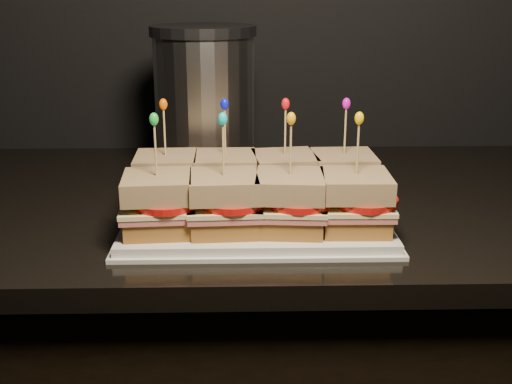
{
  "coord_description": "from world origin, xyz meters",
  "views": [
    {
      "loc": [
        0.52,
        0.67,
        1.24
      ],
      "look_at": [
        0.54,
        1.52,
        0.96
      ],
      "focal_mm": 45.0,
      "sensor_mm": 36.0,
      "label": 1
    }
  ],
  "objects": [
    {
      "name": "sandwich_6_tomato",
      "position": [
        0.6,
        1.47,
        0.97
      ],
      "size": [
        0.09,
        0.09,
        0.01
      ],
      "primitive_type": "cylinder",
      "color": "red",
      "rests_on": "sandwich_6_cheese"
    },
    {
      "name": "sandwich_3_pick",
      "position": [
        0.67,
        1.58,
        1.03
      ],
      "size": [
        0.0,
        0.0,
        0.09
      ],
      "primitive_type": "cylinder",
      "color": "tan",
      "rests_on": "sandwich_3_bread_top"
    },
    {
      "name": "sandwich_2_tomato",
      "position": [
        0.6,
        1.57,
        0.97
      ],
      "size": [
        0.09,
        0.09,
        0.01
      ],
      "primitive_type": "cylinder",
      "color": "red",
      "rests_on": "sandwich_2_cheese"
    },
    {
      "name": "sandwich_2_bread_top",
      "position": [
        0.58,
        1.58,
        0.99
      ],
      "size": [
        0.1,
        0.1,
        0.03
      ],
      "primitive_type": "cube",
      "rotation": [
        0.0,
        0.0,
        0.13
      ],
      "color": "#4C2A0F",
      "rests_on": "sandwich_2_tomato"
    },
    {
      "name": "sandwich_3_frill",
      "position": [
        0.67,
        1.58,
        1.08
      ],
      "size": [
        0.01,
        0.01,
        0.02
      ],
      "primitive_type": "ellipsoid",
      "color": "#C110B3",
      "rests_on": "sandwich_3_pick"
    },
    {
      "name": "sandwich_4_cheese",
      "position": [
        0.41,
        1.47,
        0.96
      ],
      "size": [
        0.1,
        0.1,
        0.01
      ],
      "primitive_type": "cube",
      "rotation": [
        0.0,
        0.0,
        0.07
      ],
      "color": "#F9EFA4",
      "rests_on": "sandwich_4_ham"
    },
    {
      "name": "granite_slab",
      "position": [
        0.77,
        1.67,
        0.89
      ],
      "size": [
        2.5,
        0.67,
        0.03
      ],
      "primitive_type": "cube",
      "color": "black",
      "rests_on": "cabinet"
    },
    {
      "name": "sandwich_1_bread_bot",
      "position": [
        0.5,
        1.58,
        0.94
      ],
      "size": [
        0.09,
        0.09,
        0.02
      ],
      "primitive_type": "cube",
      "rotation": [
        0.0,
        0.0,
        0.01
      ],
      "color": "brown",
      "rests_on": "platter"
    },
    {
      "name": "sandwich_2_bread_bot",
      "position": [
        0.58,
        1.58,
        0.94
      ],
      "size": [
        0.1,
        0.1,
        0.02
      ],
      "primitive_type": "cube",
      "rotation": [
        0.0,
        0.0,
        0.13
      ],
      "color": "brown",
      "rests_on": "platter"
    },
    {
      "name": "sandwich_7_bread_top",
      "position": [
        0.67,
        1.47,
        0.99
      ],
      "size": [
        0.09,
        0.09,
        0.03
      ],
      "primitive_type": "cube",
      "rotation": [
        0.0,
        0.0,
        -0.02
      ],
      "color": "#4C2A0F",
      "rests_on": "sandwich_7_tomato"
    },
    {
      "name": "sandwich_1_tomato",
      "position": [
        0.51,
        1.57,
        0.97
      ],
      "size": [
        0.09,
        0.09,
        0.01
      ],
      "primitive_type": "cylinder",
      "color": "red",
      "rests_on": "sandwich_1_cheese"
    },
    {
      "name": "sandwich_4_frill",
      "position": [
        0.41,
        1.47,
        1.08
      ],
      "size": [
        0.01,
        0.01,
        0.02
      ],
      "primitive_type": "ellipsoid",
      "color": "green",
      "rests_on": "sandwich_4_pick"
    },
    {
      "name": "sandwich_1_frill",
      "position": [
        0.5,
        1.58,
        1.08
      ],
      "size": [
        0.01,
        0.01,
        0.02
      ],
      "primitive_type": "ellipsoid",
      "color": "#0C14CF",
      "rests_on": "sandwich_1_pick"
    },
    {
      "name": "sandwich_4_tomato",
      "position": [
        0.42,
        1.47,
        0.97
      ],
      "size": [
        0.09,
        0.09,
        0.01
      ],
      "primitive_type": "cylinder",
      "color": "red",
      "rests_on": "sandwich_4_cheese"
    },
    {
      "name": "sandwich_3_ham",
      "position": [
        0.67,
        1.58,
        0.96
      ],
      "size": [
        0.1,
        0.09,
        0.01
      ],
      "primitive_type": "cube",
      "rotation": [
        0.0,
        0.0,
        0.02
      ],
      "color": "#C45C58",
      "rests_on": "sandwich_3_bread_bot"
    },
    {
      "name": "platter",
      "position": [
        0.54,
        1.52,
        0.92
      ],
      "size": [
        0.37,
        0.23,
        0.02
      ],
      "primitive_type": "cube",
      "color": "white",
      "rests_on": "granite_slab"
    },
    {
      "name": "sandwich_2_ham",
      "position": [
        0.58,
        1.58,
        0.96
      ],
      "size": [
        0.11,
        0.1,
        0.01
      ],
      "primitive_type": "cube",
      "rotation": [
        0.0,
        0.0,
        0.13
      ],
      "color": "#C45C58",
      "rests_on": "sandwich_2_bread_bot"
    },
    {
      "name": "sandwich_5_pick",
      "position": [
        0.5,
        1.47,
        1.03
      ],
      "size": [
        0.0,
        0.0,
        0.09
      ],
      "primitive_type": "cylinder",
      "color": "tan",
      "rests_on": "sandwich_5_bread_top"
    },
    {
      "name": "sandwich_4_pick",
      "position": [
        0.41,
        1.47,
        1.03
      ],
      "size": [
        0.0,
        0.0,
        0.09
      ],
      "primitive_type": "cylinder",
      "color": "tan",
      "rests_on": "sandwich_4_bread_top"
    },
    {
      "name": "sandwich_7_tomato",
      "position": [
        0.68,
        1.47,
        0.97
      ],
      "size": [
        0.09,
        0.09,
        0.01
      ],
      "primitive_type": "cylinder",
      "color": "red",
      "rests_on": "sandwich_7_cheese"
    },
    {
      "name": "appliance",
      "position": [
        0.46,
        1.78,
        1.04
      ],
      "size": [
        0.21,
        0.17,
        0.27
      ],
      "primitive_type": null,
      "color": "silver",
      "rests_on": "granite_slab"
    },
    {
      "name": "sandwich_3_tomato",
      "position": [
        0.68,
        1.57,
        0.97
      ],
      "size": [
        0.09,
        0.09,
        0.01
      ],
      "primitive_type": "cylinder",
      "color": "red",
      "rests_on": "sandwich_3_cheese"
    },
    {
      "name": "sandwich_1_cheese",
      "position": [
        0.5,
        1.58,
        0.96
      ],
      "size": [
        0.1,
        0.1,
        0.01
      ],
      "primitive_type": "cube",
      "rotation": [
        0.0,
        0.0,
        0.01
      ],
      "color": "#F9EFA4",
      "rests_on": "sandwich_1_ham"
    },
    {
      "name": "sandwich_6_bread_top",
      "position": [
        0.58,
        1.47,
        0.99
      ],
      "size": [
        0.1,
        0.1,
        0.03
      ],
      "primitive_type": "cube",
      "rotation": [
        0.0,
        0.0,
        -0.08
      ],
      "color": "#4C2A0F",
      "rests_on": "sandwich_6_tomato"
    },
    {
      "name": "platter_rim",
      "position": [
        0.54,
        1.52,
        0.91
      ],
      "size": [
        0.38,
        0.24,
        0.01
      ],
      "primitive_type": "cube",
      "color": "white",
      "rests_on": "granite_slab"
    },
    {
      "name": "sandwich_0_bread_top",
      "position": [
        0.41,
        1.58,
        0.99
      ],
      "size": [
        0.09,
        0.09,
        0.03
      ],
      "primitive_type": "cube",
      "rotation": [
        0.0,
        0.0,
        0.03
      ],
      "color": "#4C2A0F",
      "rests_on": "sandwich_0_tomato"
    },
    {
      "name": "appliance_base",
      "position": [
        0.46,
        1.78,
        0.92
      ],
      "size": [
        0.26,
        0.24,
        0.03
      ],
      "primitive_type": "cube",
      "rotation": [
        0.0,
        0.0,
        -0.38
      ],
      "color": "#262628",
      "rests_on": "granite_slab"
    },
    {
      "name": "sandwich_1_bread_top",
      "position": [
        0.5,
        1.58,
        0.99
      ],
      "size": [
        0.09,
        0.09,
        0.03
      ],
      "primitive_type": "cube",
      "rotation": [
        0.0,
        0.0,
        0.01
      ],
      "color": "#4C2A0F",
      "rests_on": "sandwich_1_tomato"
    },
    {
      "name": "sandwich_3_bread_bot",
      "position": [
        0.67,
        1.58,
        0.94
      ],
      "size": [
        0.09,
        0.09,
        0.02
      ],
      "primitive_type": "cube",
      "rotation": [
        0.0,
        0.0,
        0.02
      ],
      "color": "brown",
      "rests_on": "platter"
    },
    {
      "name": "sandwich_6_pick",
      "position": [
        0.58,
        1.47,
        1.03
      ],
      "size": [
        0.0,
        0.0,
        0.09
      ],
      "primitive_type": "cylinder",
      "color": "tan",
      "rests_on": "sandwich_6_bread_top"
    },
    {
      "name": "sandwich_7_pick",
      "position": [
        0.67,
        1.47,
        1.03
      ],
      "size": [
        0.0,
        0.0,
        0.09
      ],
      "primitive_type": "cylinder",
      "color": "tan",
      "rests_on": "sandwich_7_bread_top"
    },
    {
      "name": "sandwich_5_ham",
      "position": [
        0.5,
        1.47,
        0.96
      ],
      "size": [
        0.1,
        0.1,
        0.01
      ],
      "primitive_type": "cube",
      "rotation": [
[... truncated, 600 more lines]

